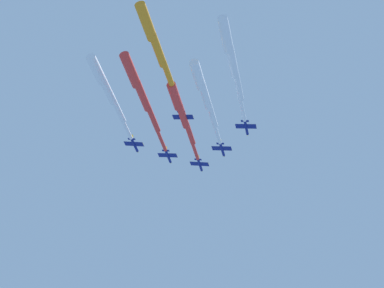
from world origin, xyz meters
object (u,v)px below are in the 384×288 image
jet_lead (183,116)px  jet_starboard_inner (205,96)px  jet_port_inner (142,95)px  jet_port_mid (108,91)px  jet_port_outer (158,50)px  jet_starboard_mid (232,62)px

jet_lead → jet_starboard_inner: (12.64, -8.37, -1.40)m
jet_port_inner → jet_port_mid: bearing=-148.6°
jet_lead → jet_port_inner: (-9.08, -17.43, -1.16)m
jet_starboard_inner → jet_port_outer: (-7.56, -25.88, 1.48)m
jet_lead → jet_port_outer: size_ratio=0.92×
jet_starboard_mid → jet_starboard_inner: bearing=141.3°
jet_lead → jet_starboard_mid: 33.65m
jet_port_mid → jet_port_outer: bearing=-22.5°
jet_port_inner → jet_starboard_inner: jet_port_inner is taller
jet_port_mid → jet_port_outer: 26.92m
jet_port_inner → jet_port_outer: jet_port_outer is taller
jet_port_outer → jet_starboard_mid: bearing=33.0°
jet_lead → jet_starboard_inner: 15.22m
jet_lead → jet_starboard_mid: size_ratio=0.92×
jet_port_outer → jet_port_inner: bearing=130.1°
jet_port_mid → jet_lead: bearing=50.5°
jet_starboard_inner → jet_port_mid: size_ratio=1.02×
jet_starboard_mid → jet_port_outer: jet_port_outer is taller
jet_port_mid → jet_port_outer: jet_port_outer is taller
jet_port_inner → jet_starboard_mid: bearing=-4.0°
jet_starboard_inner → jet_port_outer: 27.00m
jet_port_mid → jet_starboard_inner: bearing=25.7°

